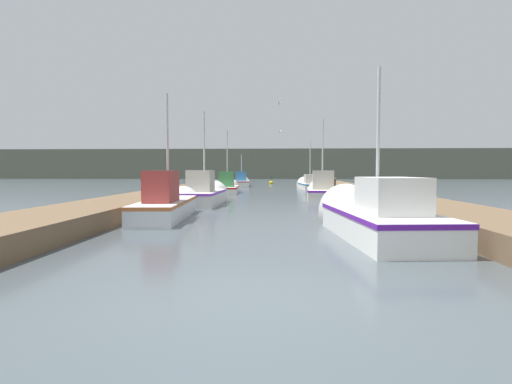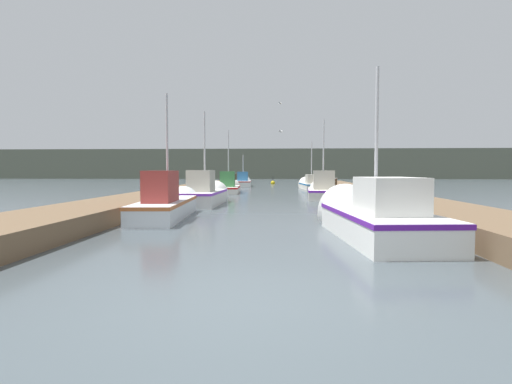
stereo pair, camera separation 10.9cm
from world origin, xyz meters
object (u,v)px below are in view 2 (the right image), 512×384
(fishing_boat_4, at_px, (229,187))
(fishing_boat_6, at_px, (243,182))
(mooring_piling_2, at_px, (335,186))
(seagull_1, at_px, (281,132))
(fishing_boat_2, at_px, (206,194))
(fishing_boat_0, at_px, (372,216))
(seagull_lead, at_px, (280,103))
(fishing_boat_5, at_px, (311,184))
(fishing_boat_3, at_px, (323,190))
(channel_buoy, at_px, (273,183))
(mooring_piling_1, at_px, (235,179))
(mooring_piling_3, at_px, (365,195))
(fishing_boat_1, at_px, (169,203))
(mooring_piling_0, at_px, (329,184))

(fishing_boat_4, height_order, fishing_boat_6, fishing_boat_4)
(mooring_piling_2, bearing_deg, seagull_1, -147.29)
(fishing_boat_4, bearing_deg, fishing_boat_2, -92.53)
(fishing_boat_2, relative_size, seagull_1, 9.38)
(fishing_boat_0, height_order, mooring_piling_2, fishing_boat_0)
(fishing_boat_0, bearing_deg, seagull_lead, 92.25)
(fishing_boat_0, bearing_deg, fishing_boat_5, 83.68)
(fishing_boat_3, distance_m, fishing_boat_6, 17.35)
(fishing_boat_5, height_order, fishing_boat_6, fishing_boat_5)
(channel_buoy, bearing_deg, fishing_boat_3, -81.84)
(mooring_piling_1, distance_m, seagull_lead, 18.63)
(mooring_piling_2, distance_m, mooring_piling_3, 9.14)
(mooring_piling_1, xyz_separation_m, seagull_1, (4.87, -18.97, 3.31))
(fishing_boat_1, bearing_deg, fishing_boat_5, 68.92)
(channel_buoy, bearing_deg, seagull_1, -87.87)
(fishing_boat_0, height_order, mooring_piling_0, fishing_boat_0)
(fishing_boat_3, xyz_separation_m, mooring_piling_2, (1.27, 4.04, 0.11))
(mooring_piling_1, distance_m, seagull_1, 19.86)
(fishing_boat_2, distance_m, fishing_boat_3, 7.44)
(mooring_piling_1, height_order, seagull_lead, seagull_lead)
(fishing_boat_4, height_order, mooring_piling_3, fishing_boat_4)
(fishing_boat_1, bearing_deg, fishing_boat_6, 85.81)
(seagull_1, bearing_deg, mooring_piling_1, 40.64)
(fishing_boat_3, bearing_deg, channel_buoy, 102.18)
(fishing_boat_6, height_order, mooring_piling_1, fishing_boat_6)
(fishing_boat_2, xyz_separation_m, seagull_lead, (3.52, 7.94, 5.46))
(fishing_boat_6, bearing_deg, seagull_1, -79.09)
(mooring_piling_1, relative_size, channel_buoy, 1.28)
(seagull_1, bearing_deg, fishing_boat_2, 176.35)
(seagull_lead, bearing_deg, mooring_piling_2, 115.02)
(fishing_boat_2, bearing_deg, seagull_1, 61.14)
(fishing_boat_4, xyz_separation_m, channel_buoy, (2.90, 16.84, -0.25))
(fishing_boat_5, relative_size, channel_buoy, 5.70)
(fishing_boat_3, xyz_separation_m, seagull_1, (-2.40, 1.68, 3.52))
(mooring_piling_1, relative_size, mooring_piling_2, 1.19)
(mooring_piling_0, relative_size, seagull_1, 2.09)
(fishing_boat_3, relative_size, seagull_1, 9.09)
(fishing_boat_3, height_order, mooring_piling_1, fishing_boat_3)
(mooring_piling_3, distance_m, channel_buoy, 27.45)
(fishing_boat_4, relative_size, mooring_piling_3, 5.68)
(fishing_boat_5, xyz_separation_m, mooring_piling_3, (1.09, -16.24, 0.12))
(fishing_boat_5, xyz_separation_m, mooring_piling_2, (1.06, -7.10, 0.18))
(fishing_boat_2, relative_size, seagull_lead, 9.13)
(channel_buoy, bearing_deg, fishing_boat_5, -72.75)
(fishing_boat_0, relative_size, fishing_boat_2, 1.09)
(fishing_boat_0, relative_size, fishing_boat_3, 1.12)
(fishing_boat_1, bearing_deg, mooring_piling_1, 88.30)
(fishing_boat_0, xyz_separation_m, seagull_1, (-2.14, 14.75, 3.49))
(fishing_boat_0, relative_size, fishing_boat_5, 0.99)
(fishing_boat_1, distance_m, fishing_boat_2, 5.00)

